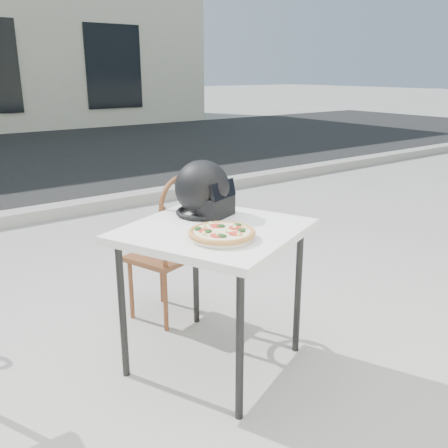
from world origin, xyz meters
TOP-DOWN VIEW (x-y plane):
  - ground at (0.00, 0.00)m, footprint 80.00×80.00m
  - curb at (0.00, 3.00)m, footprint 30.00×0.25m
  - cafe_table_main at (0.27, -0.32)m, footprint 1.06×1.06m
  - plate at (0.20, -0.49)m, footprint 0.34×0.34m
  - pizza at (0.20, -0.49)m, footprint 0.37×0.37m
  - helmet at (0.36, -0.11)m, footprint 0.37×0.38m
  - cafe_chair_main at (0.35, 0.25)m, footprint 0.45×0.45m

SIDE VIEW (x-z plane):
  - ground at x=0.00m, z-range 0.00..0.00m
  - curb at x=0.00m, z-range 0.00..0.12m
  - cafe_chair_main at x=0.35m, z-range 0.05..0.99m
  - cafe_table_main at x=0.27m, z-range 0.31..1.08m
  - plate at x=0.20m, z-range 0.76..0.78m
  - pizza at x=0.20m, z-range 0.78..0.81m
  - helmet at x=0.36m, z-range 0.75..1.04m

